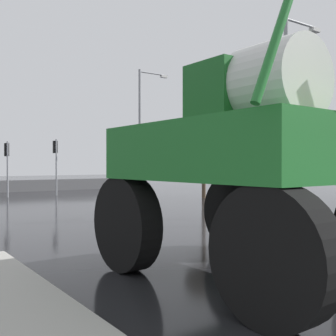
{
  "coord_description": "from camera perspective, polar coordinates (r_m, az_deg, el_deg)",
  "views": [
    {
      "loc": [
        -5.32,
        -0.25,
        2.1
      ],
      "look_at": [
        0.52,
        8.05,
        2.02
      ],
      "focal_mm": 43.98,
      "sensor_mm": 36.0,
      "label": 1
    }
  ],
  "objects": [
    {
      "name": "bare_tree_right",
      "position": [
        25.94,
        4.98,
        7.3
      ],
      "size": [
        2.46,
        2.46,
        6.29
      ],
      "color": "#473828",
      "rests_on": "ground"
    },
    {
      "name": "traffic_signal_near_right",
      "position": [
        14.6,
        9.34,
        1.73
      ],
      "size": [
        0.24,
        0.54,
        3.33
      ],
      "color": "gray",
      "rests_on": "ground"
    },
    {
      "name": "traffic_signal_far_left",
      "position": [
        29.16,
        -15.32,
        1.82
      ],
      "size": [
        0.24,
        0.55,
        3.83
      ],
      "color": "gray",
      "rests_on": "ground"
    },
    {
      "name": "streetlight_far_right",
      "position": [
        28.46,
        -3.61,
        5.95
      ],
      "size": [
        2.34,
        0.24,
        8.62
      ],
      "color": "gray",
      "rests_on": "ground"
    },
    {
      "name": "streetlight_near_right",
      "position": [
        17.64,
        16.38,
        8.49
      ],
      "size": [
        2.25,
        0.24,
        8.15
      ],
      "color": "gray",
      "rests_on": "ground"
    },
    {
      "name": "oversize_sprayer",
      "position": [
        7.7,
        11.32,
        1.12
      ],
      "size": [
        4.18,
        5.55,
        4.59
      ],
      "rotation": [
        0.0,
        0.0,
        1.6
      ],
      "color": "black",
      "rests_on": "ground"
    },
    {
      "name": "ground_plane",
      "position": [
        19.12,
        -18.88,
        -5.85
      ],
      "size": [
        120.0,
        120.0,
        0.0
      ],
      "primitive_type": "plane",
      "color": "black"
    },
    {
      "name": "traffic_signal_far_right",
      "position": [
        28.24,
        -21.43,
        1.47
      ],
      "size": [
        0.24,
        0.55,
        3.57
      ],
      "color": "gray",
      "rests_on": "ground"
    }
  ]
}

